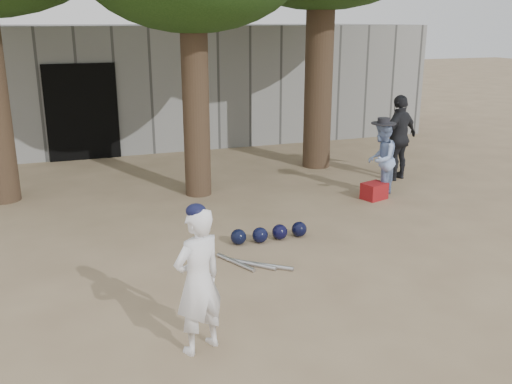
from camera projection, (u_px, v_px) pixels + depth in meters
name	position (u px, v px, depth m)	size (l,w,h in m)	color
ground	(237.00, 297.00, 6.72)	(70.00, 70.00, 0.00)	#937C5E
boy_player	(198.00, 281.00, 5.45)	(0.54, 0.35, 1.48)	white
spectator_blue	(381.00, 160.00, 10.38)	(0.67, 0.53, 1.39)	#87A0D1
spectator_dark	(399.00, 138.00, 11.47)	(1.01, 0.42, 1.72)	black
red_bag	(374.00, 191.00, 10.36)	(0.42, 0.32, 0.30)	#A41B15
back_building	(121.00, 82.00, 15.60)	(16.00, 5.24, 3.00)	gray
helmet_row	(270.00, 233.00, 8.41)	(1.19, 0.27, 0.23)	black
bat_pile	(251.00, 264.00, 7.57)	(0.83, 0.82, 0.06)	#B5B5BC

